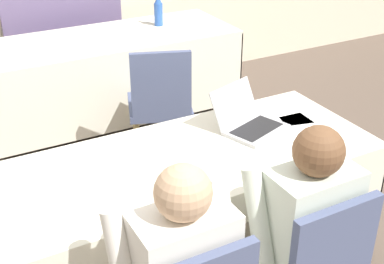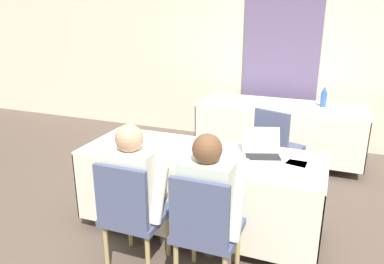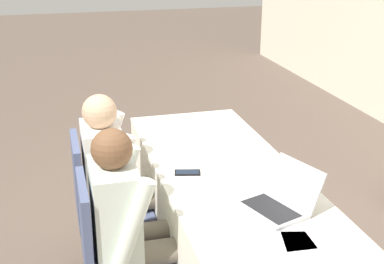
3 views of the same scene
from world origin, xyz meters
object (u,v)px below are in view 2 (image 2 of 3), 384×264
at_px(laptop, 262,152).
at_px(chair_far_spare, 276,144).
at_px(cell_phone, 190,162).
at_px(chair_near_left, 131,212).
at_px(person_white_shirt, 210,200).
at_px(water_bottle, 324,97).
at_px(chair_near_right, 205,227).
at_px(person_checkered_shirt, 137,186).

distance_m(laptop, chair_far_spare, 1.08).
distance_m(cell_phone, chair_far_spare, 1.47).
xyz_separation_m(chair_near_left, chair_far_spare, (0.76, 1.83, 0.00)).
distance_m(chair_near_left, person_white_shirt, 0.60).
relative_size(water_bottle, chair_near_right, 0.30).
height_order(water_bottle, person_checkered_shirt, person_checkered_shirt).
xyz_separation_m(water_bottle, chair_near_right, (-0.60, -2.73, -0.37)).
bearing_deg(person_checkered_shirt, cell_phone, -127.09).
distance_m(water_bottle, person_white_shirt, 2.70).
bearing_deg(chair_far_spare, chair_near_left, 87.61).
xyz_separation_m(laptop, person_white_shirt, (-0.22, -0.69, -0.13)).
bearing_deg(person_checkered_shirt, chair_far_spare, -113.63).
distance_m(chair_far_spare, person_white_shirt, 1.75).
height_order(chair_near_left, chair_near_right, same).
bearing_deg(person_white_shirt, water_bottle, -102.94).
bearing_deg(laptop, cell_phone, -166.98).
distance_m(cell_phone, water_bottle, 2.43).
bearing_deg(laptop, chair_far_spare, 73.08).
distance_m(water_bottle, chair_far_spare, 1.06).
bearing_deg(chair_far_spare, person_white_shirt, 104.01).
distance_m(person_checkered_shirt, person_white_shirt, 0.57).
distance_m(cell_phone, chair_near_left, 0.60).
relative_size(water_bottle, person_white_shirt, 0.23).
bearing_deg(chair_near_left, water_bottle, -113.34).
relative_size(cell_phone, person_white_shirt, 0.13).
distance_m(chair_near_right, person_checkered_shirt, 0.60).
height_order(chair_near_left, person_checkered_shirt, person_checkered_shirt).
bearing_deg(water_bottle, cell_phone, -111.72).
height_order(chair_far_spare, person_checkered_shirt, person_checkered_shirt).
xyz_separation_m(chair_near_left, chair_near_right, (0.57, 0.00, 0.00)).
height_order(laptop, person_white_shirt, person_white_shirt).
relative_size(laptop, person_white_shirt, 0.34).
distance_m(chair_near_left, person_checkered_shirt, 0.19).
xyz_separation_m(cell_phone, water_bottle, (0.90, 2.26, 0.12)).
bearing_deg(water_bottle, person_checkered_shirt, -114.15).
relative_size(chair_near_left, chair_far_spare, 1.00).
distance_m(laptop, person_checkered_shirt, 1.06).
bearing_deg(chair_near_right, cell_phone, -57.80).
bearing_deg(chair_far_spare, laptop, 112.12).
bearing_deg(chair_far_spare, cell_phone, 90.67).
height_order(water_bottle, chair_near_right, water_bottle).
distance_m(laptop, chair_near_right, 0.87).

